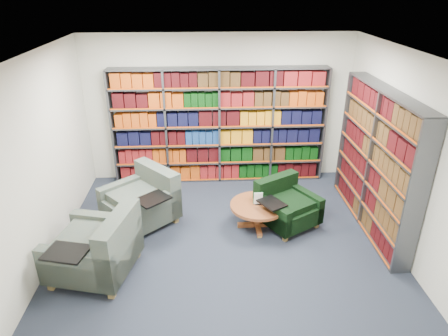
{
  "coord_description": "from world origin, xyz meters",
  "views": [
    {
      "loc": [
        -0.29,
        -4.84,
        3.62
      ],
      "look_at": [
        0.0,
        0.6,
        1.05
      ],
      "focal_mm": 32.0,
      "sensor_mm": 36.0,
      "label": 1
    }
  ],
  "objects_px": {
    "chair_teal_left": "(145,201)",
    "coffee_table": "(258,209)",
    "chair_green_right": "(284,206)",
    "chair_teal_front": "(100,250)"
  },
  "relations": [
    {
      "from": "chair_teal_left",
      "to": "coffee_table",
      "type": "xyz_separation_m",
      "value": [
        1.82,
        -0.29,
        -0.02
      ]
    },
    {
      "from": "chair_green_right",
      "to": "coffee_table",
      "type": "xyz_separation_m",
      "value": [
        -0.45,
        -0.12,
        0.03
      ]
    },
    {
      "from": "chair_teal_left",
      "to": "chair_green_right",
      "type": "xyz_separation_m",
      "value": [
        2.27,
        -0.17,
        -0.06
      ]
    },
    {
      "from": "chair_teal_front",
      "to": "chair_green_right",
      "type": "bearing_deg",
      "value": 22.77
    },
    {
      "from": "chair_teal_left",
      "to": "chair_green_right",
      "type": "bearing_deg",
      "value": -4.38
    },
    {
      "from": "chair_green_right",
      "to": "chair_teal_front",
      "type": "height_order",
      "value": "chair_teal_front"
    },
    {
      "from": "chair_teal_left",
      "to": "coffee_table",
      "type": "bearing_deg",
      "value": -9.17
    },
    {
      "from": "coffee_table",
      "to": "chair_green_right",
      "type": "bearing_deg",
      "value": 14.83
    },
    {
      "from": "chair_green_right",
      "to": "chair_teal_front",
      "type": "relative_size",
      "value": 0.85
    },
    {
      "from": "chair_teal_left",
      "to": "chair_teal_front",
      "type": "xyz_separation_m",
      "value": [
        -0.42,
        -1.3,
        0.02
      ]
    }
  ]
}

